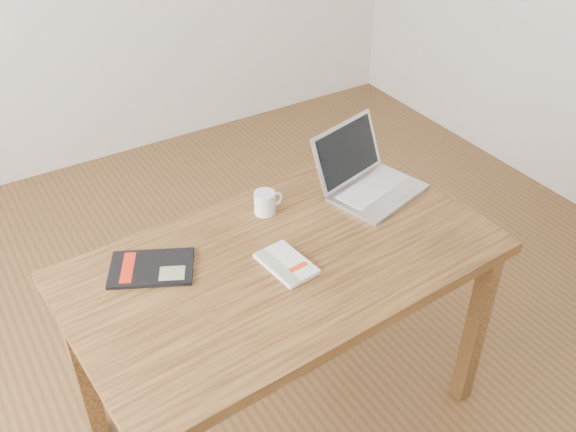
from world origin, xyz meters
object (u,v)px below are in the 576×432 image
desk (284,280)px  white_guidebook (286,264)px  coffee_mug (266,202)px  black_guidebook (151,268)px  laptop (367,178)px

desk → white_guidebook: (-0.01, -0.04, 0.10)m
desk → coffee_mug: bearing=69.6°
white_guidebook → coffee_mug: bearing=66.4°
coffee_mug → desk: bearing=-107.3°
black_guidebook → coffee_mug: coffee_mug is taller
coffee_mug → white_guidebook: bearing=-108.1°
desk → laptop: laptop is taller
black_guidebook → laptop: 0.81m
black_guidebook → coffee_mug: bearing=-52.9°
black_guidebook → coffee_mug: 0.44m
white_guidebook → black_guidebook: white_guidebook is taller
desk → black_guidebook: bearing=152.8°
coffee_mug → black_guidebook: bearing=-170.5°
laptop → coffee_mug: bearing=155.5°
black_guidebook → coffee_mug: (0.44, 0.08, 0.03)m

